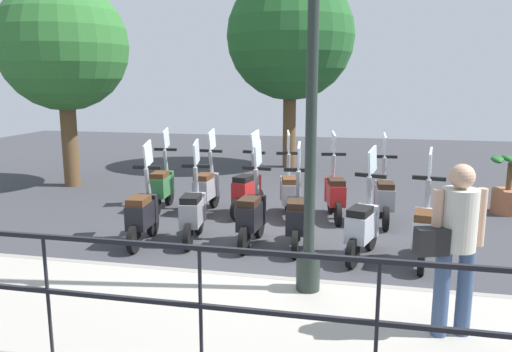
% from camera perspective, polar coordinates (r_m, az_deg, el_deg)
% --- Properties ---
extents(ground_plane, '(28.00, 28.00, 0.00)m').
position_cam_1_polar(ground_plane, '(8.10, 3.18, -6.67)').
color(ground_plane, '#38383D').
extents(promenade_walkway, '(2.20, 20.00, 0.15)m').
position_cam_1_polar(promenade_walkway, '(5.21, -2.43, -16.22)').
color(promenade_walkway, '#A39E93').
rests_on(promenade_walkway, ground_plane).
extents(fence_railing, '(0.04, 16.03, 1.07)m').
position_cam_1_polar(fence_railing, '(3.95, -6.41, -12.31)').
color(fence_railing, black).
rests_on(fence_railing, promenade_walkway).
extents(lamp_post_near, '(0.26, 0.90, 4.60)m').
position_cam_1_polar(lamp_post_near, '(5.27, 6.37, 8.14)').
color(lamp_post_near, '#232D28').
rests_on(lamp_post_near, promenade_walkway).
extents(pedestrian_with_bag, '(0.44, 0.62, 1.59)m').
position_cam_1_polar(pedestrian_with_bag, '(4.78, 21.81, -6.56)').
color(pedestrian_with_bag, '#384C70').
rests_on(pedestrian_with_bag, promenade_walkway).
extents(tree_large, '(2.89, 2.89, 4.64)m').
position_cam_1_polar(tree_large, '(12.29, -21.19, 13.61)').
color(tree_large, brown).
rests_on(tree_large, ground_plane).
extents(tree_distant, '(3.47, 3.47, 5.35)m').
position_cam_1_polar(tree_distant, '(14.12, 3.96, 15.61)').
color(tree_distant, brown).
rests_on(tree_distant, ground_plane).
extents(potted_palm, '(1.06, 0.66, 1.05)m').
position_cam_1_polar(potted_palm, '(10.35, 26.88, -1.42)').
color(potted_palm, '#9E5B3D').
rests_on(potted_palm, ground_plane).
extents(scooter_near_0, '(1.23, 0.47, 1.54)m').
position_cam_1_polar(scooter_near_0, '(7.07, 18.73, -5.81)').
color(scooter_near_0, black).
rests_on(scooter_near_0, ground_plane).
extents(scooter_near_1, '(1.20, 0.54, 1.54)m').
position_cam_1_polar(scooter_near_1, '(7.05, 12.10, -5.50)').
color(scooter_near_1, black).
rests_on(scooter_near_1, ground_plane).
extents(scooter_near_2, '(1.23, 0.44, 1.54)m').
position_cam_1_polar(scooter_near_2, '(7.32, 4.70, -4.69)').
color(scooter_near_2, black).
rests_on(scooter_near_2, ground_plane).
extents(scooter_near_3, '(1.23, 0.44, 1.54)m').
position_cam_1_polar(scooter_near_3, '(7.44, -0.48, -4.39)').
color(scooter_near_3, black).
rests_on(scooter_near_3, ground_plane).
extents(scooter_near_4, '(1.23, 0.44, 1.54)m').
position_cam_1_polar(scooter_near_4, '(7.67, -7.19, -4.00)').
color(scooter_near_4, black).
rests_on(scooter_near_4, ground_plane).
extents(scooter_near_5, '(1.23, 0.44, 1.54)m').
position_cam_1_polar(scooter_near_5, '(7.69, -12.83, -4.15)').
color(scooter_near_5, black).
rests_on(scooter_near_5, ground_plane).
extents(scooter_far_0, '(1.23, 0.44, 1.54)m').
position_cam_1_polar(scooter_far_0, '(8.83, 14.42, -2.27)').
color(scooter_far_0, black).
rests_on(scooter_far_0, ground_plane).
extents(scooter_far_1, '(1.22, 0.49, 1.54)m').
position_cam_1_polar(scooter_far_1, '(8.94, 9.00, -1.90)').
color(scooter_far_1, black).
rests_on(scooter_far_1, ground_plane).
extents(scooter_far_2, '(1.22, 0.50, 1.54)m').
position_cam_1_polar(scooter_far_2, '(8.97, 3.82, -1.75)').
color(scooter_far_2, black).
rests_on(scooter_far_2, ground_plane).
extents(scooter_far_3, '(1.21, 0.51, 1.54)m').
position_cam_1_polar(scooter_far_3, '(9.10, -0.98, -1.53)').
color(scooter_far_3, black).
rests_on(scooter_far_3, ground_plane).
extents(scooter_far_4, '(1.23, 0.44, 1.54)m').
position_cam_1_polar(scooter_far_4, '(9.30, -5.68, -1.32)').
color(scooter_far_4, black).
rests_on(scooter_far_4, ground_plane).
extents(scooter_far_5, '(1.23, 0.44, 1.54)m').
position_cam_1_polar(scooter_far_5, '(9.61, -10.67, -1.05)').
color(scooter_far_5, black).
rests_on(scooter_far_5, ground_plane).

